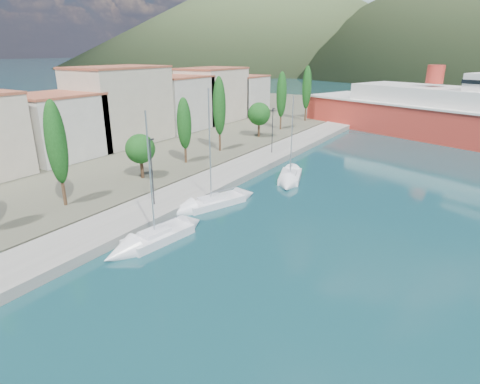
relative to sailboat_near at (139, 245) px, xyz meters
The scene contains 9 objects.
ground 112.70m from the sailboat_near, 87.53° to the left, with size 1400.00×1400.00×0.00m, color #153F45.
quay 19.05m from the sailboat_near, 102.54° to the left, with size 5.00×88.00×0.80m, color gray.
land_strip 50.92m from the sailboat_near, 145.84° to the left, with size 70.00×148.00×0.70m, color #565644.
town_buildings 40.43m from the sailboat_near, 132.61° to the left, with size 9.20×69.20×11.30m.
tree_row 29.18m from the sailboat_near, 112.82° to the left, with size 3.68×64.30×10.73m.
lamp_posts 8.66m from the sailboat_near, 122.08° to the left, with size 0.15×45.65×6.06m.
sailboat_near is the anchor object (origin of this frame).
sailboat_mid 8.61m from the sailboat_near, 97.53° to the left, with size 4.96×8.52×11.93m.
sailboat_far 20.37m from the sailboat_near, 81.98° to the left, with size 4.51×7.48×10.48m.
Camera 1 is at (15.97, -11.62, 14.20)m, focal length 30.00 mm.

